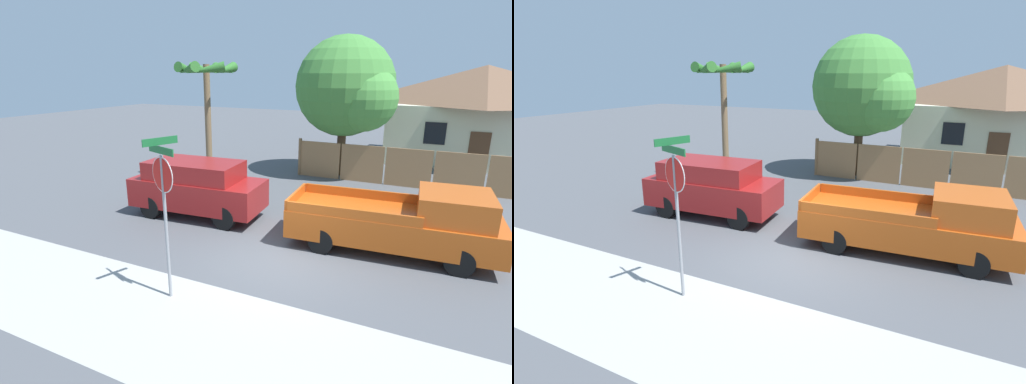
{
  "view_description": "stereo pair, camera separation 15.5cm",
  "coord_description": "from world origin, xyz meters",
  "views": [
    {
      "loc": [
        3.68,
        -8.94,
        4.77
      ],
      "look_at": [
        -0.94,
        0.46,
        1.6
      ],
      "focal_mm": 28.0,
      "sensor_mm": 36.0,
      "label": 1
    },
    {
      "loc": [
        3.82,
        -8.87,
        4.77
      ],
      "look_at": [
        -0.94,
        0.46,
        1.6
      ],
      "focal_mm": 28.0,
      "sensor_mm": 36.0,
      "label": 2
    }
  ],
  "objects": [
    {
      "name": "oak_tree",
      "position": [
        -0.74,
        9.55,
        4.01
      ],
      "size": [
        4.73,
        4.5,
        6.37
      ],
      "color": "brown",
      "rests_on": "ground"
    },
    {
      "name": "wooden_fence",
      "position": [
        4.16,
        8.76,
        0.83
      ],
      "size": [
        13.8,
        0.12,
        1.76
      ],
      "color": "#997047",
      "rests_on": "ground"
    },
    {
      "name": "orange_pickup",
      "position": [
        2.76,
        1.87,
        0.87
      ],
      "size": [
        5.63,
        2.43,
        1.82
      ],
      "rotation": [
        0.0,
        0.0,
        0.07
      ],
      "color": "#B74C14",
      "rests_on": "ground"
    },
    {
      "name": "red_suv",
      "position": [
        -3.84,
        1.85,
        1.03
      ],
      "size": [
        4.57,
        2.19,
        1.9
      ],
      "rotation": [
        0.0,
        0.0,
        0.07
      ],
      "color": "maroon",
      "rests_on": "ground"
    },
    {
      "name": "stop_sign",
      "position": [
        -1.45,
        -2.78,
        2.4
      ],
      "size": [
        0.83,
        0.75,
        3.53
      ],
      "rotation": [
        0.0,
        0.0,
        -0.34
      ],
      "color": "gray",
      "rests_on": "ground"
    },
    {
      "name": "palm_tree",
      "position": [
        -6.16,
        6.24,
        4.44
      ],
      "size": [
        2.56,
        2.77,
        5.18
      ],
      "color": "brown",
      "rests_on": "ground"
    },
    {
      "name": "ground_plane",
      "position": [
        0.0,
        0.0,
        0.0
      ],
      "size": [
        80.0,
        80.0,
        0.0
      ],
      "primitive_type": "plane",
      "color": "#4C4F54"
    },
    {
      "name": "sidewalk_strip",
      "position": [
        0.0,
        -3.6,
        0.0
      ],
      "size": [
        36.0,
        3.2,
        0.01
      ],
      "color": "#A3A39E",
      "rests_on": "ground"
    },
    {
      "name": "house",
      "position": [
        4.96,
        15.83,
        2.65
      ],
      "size": [
        9.72,
        6.2,
        5.11
      ],
      "color": "beige",
      "rests_on": "ground"
    }
  ]
}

